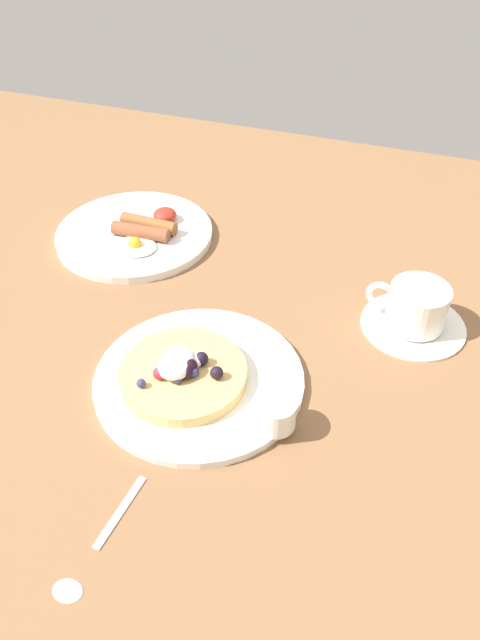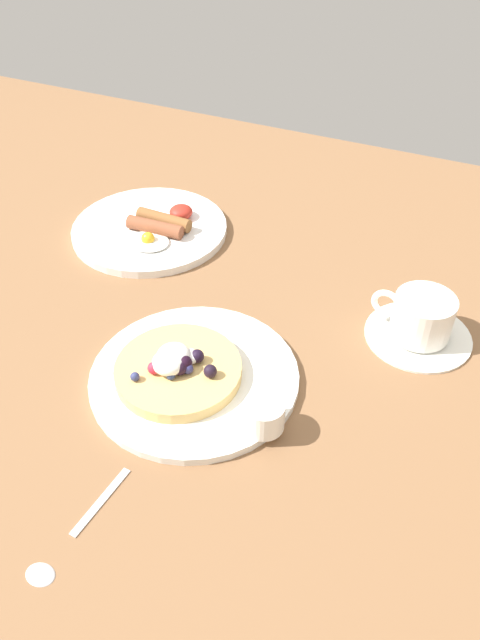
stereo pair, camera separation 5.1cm
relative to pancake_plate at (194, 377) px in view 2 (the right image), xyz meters
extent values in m
cube|color=brown|center=(-0.05, 0.05, -0.02)|extent=(2.06, 1.28, 0.03)
cylinder|color=white|center=(0.00, 0.00, 0.00)|extent=(0.25, 0.25, 0.01)
cylinder|color=#DFB568|center=(-0.02, -0.01, 0.01)|extent=(0.15, 0.15, 0.02)
sphere|color=black|center=(-0.01, -0.02, 0.03)|extent=(0.02, 0.02, 0.02)
sphere|color=black|center=(0.03, -0.01, 0.03)|extent=(0.02, 0.02, 0.02)
sphere|color=navy|center=(-0.05, -0.05, 0.03)|extent=(0.01, 0.01, 0.01)
sphere|color=black|center=(0.00, 0.01, 0.03)|extent=(0.02, 0.02, 0.02)
sphere|color=red|center=(-0.01, -0.02, 0.03)|extent=(0.02, 0.02, 0.02)
sphere|color=navy|center=(-0.01, -0.03, 0.03)|extent=(0.01, 0.01, 0.01)
sphere|color=red|center=(-0.04, -0.03, 0.03)|extent=(0.01, 0.01, 0.01)
sphere|color=navy|center=(-0.02, -0.01, 0.03)|extent=(0.01, 0.01, 0.01)
sphere|color=navy|center=(0.00, -0.01, 0.03)|extent=(0.01, 0.01, 0.01)
sphere|color=black|center=(-0.01, -0.01, 0.03)|extent=(0.02, 0.02, 0.02)
sphere|color=red|center=(-0.02, 0.00, 0.03)|extent=(0.01, 0.01, 0.01)
ellipsoid|color=white|center=(-0.02, -0.02, 0.03)|extent=(0.04, 0.04, 0.02)
ellipsoid|color=white|center=(-0.01, 0.00, 0.03)|extent=(0.02, 0.02, 0.01)
ellipsoid|color=white|center=(-0.02, -0.01, 0.03)|extent=(0.04, 0.04, 0.02)
cylinder|color=white|center=(0.10, -0.04, 0.02)|extent=(0.04, 0.04, 0.03)
cylinder|color=brown|center=(0.10, -0.04, 0.03)|extent=(0.04, 0.04, 0.00)
cylinder|color=white|center=(-0.21, 0.25, 0.00)|extent=(0.24, 0.24, 0.01)
cylinder|color=brown|center=(-0.19, 0.26, 0.02)|extent=(0.09, 0.02, 0.02)
cylinder|color=brown|center=(-0.19, 0.24, 0.02)|extent=(0.09, 0.03, 0.02)
ellipsoid|color=white|center=(-0.19, 0.21, 0.01)|extent=(0.07, 0.06, 0.01)
sphere|color=yellow|center=(-0.19, 0.21, 0.02)|extent=(0.02, 0.02, 0.02)
ellipsoid|color=#B62C1F|center=(-0.18, 0.30, 0.02)|extent=(0.04, 0.04, 0.02)
cylinder|color=white|center=(0.22, 0.18, 0.00)|extent=(0.13, 0.13, 0.01)
cylinder|color=white|center=(0.22, 0.18, 0.03)|extent=(0.08, 0.08, 0.05)
torus|color=white|center=(0.18, 0.19, 0.03)|extent=(0.04, 0.01, 0.04)
cylinder|color=#9C7A52|center=(0.22, 0.18, 0.05)|extent=(0.06, 0.06, 0.00)
cube|color=silver|center=(-0.01, -0.18, 0.00)|extent=(0.02, 0.09, 0.00)
ellipsoid|color=silver|center=(-0.02, -0.27, 0.00)|extent=(0.03, 0.02, 0.01)
camera|label=1|loc=(0.21, -0.46, 0.53)|focal=35.08mm
camera|label=2|loc=(0.26, -0.44, 0.53)|focal=35.08mm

